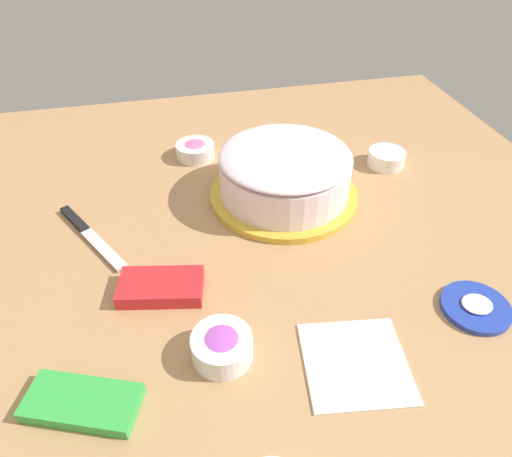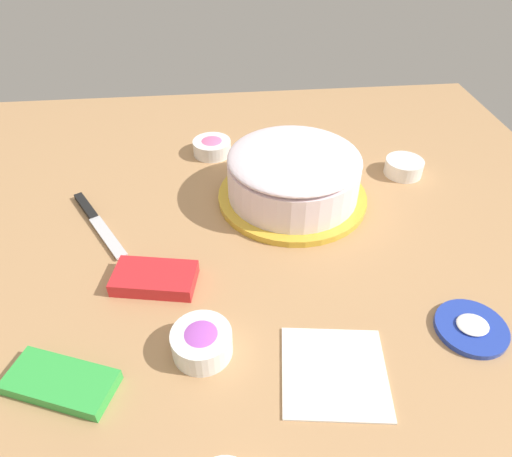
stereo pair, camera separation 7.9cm
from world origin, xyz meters
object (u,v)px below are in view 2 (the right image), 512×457
at_px(frosting_tub_lid, 471,328).
at_px(candy_box_lower, 61,382).
at_px(sprinkle_bowl_rainbow, 202,341).
at_px(candy_box_upper, 155,278).
at_px(sprinkle_bowl_pink, 212,146).
at_px(paper_napkin, 334,371).
at_px(sprinkle_bowl_orange, 404,166).
at_px(spreading_knife, 94,218).
at_px(frosted_cake, 293,177).

xyz_separation_m(frosting_tub_lid, candy_box_lower, (0.61, 0.04, 0.00)).
relative_size(sprinkle_bowl_rainbow, candy_box_upper, 0.65).
bearing_deg(sprinkle_bowl_pink, frosting_tub_lid, 123.80).
xyz_separation_m(candy_box_upper, paper_napkin, (-0.27, 0.20, -0.01)).
bearing_deg(frosting_tub_lid, sprinkle_bowl_pink, -56.20).
xyz_separation_m(sprinkle_bowl_orange, paper_napkin, (0.28, 0.50, -0.02)).
xyz_separation_m(frosting_tub_lid, spreading_knife, (0.63, -0.34, -0.00)).
relative_size(frosted_cake, sprinkle_bowl_orange, 3.68).
distance_m(frosted_cake, sprinkle_bowl_pink, 0.27).
bearing_deg(spreading_knife, candy_box_lower, 92.61).
distance_m(frosting_tub_lid, sprinkle_bowl_pink, 0.70).
relative_size(spreading_knife, sprinkle_bowl_rainbow, 2.37).
bearing_deg(sprinkle_bowl_pink, candy_box_lower, 69.76).
distance_m(candy_box_lower, candy_box_upper, 0.22).
bearing_deg(paper_napkin, candy_box_lower, -2.55).
relative_size(spreading_knife, paper_napkin, 1.43).
distance_m(frosted_cake, sprinkle_bowl_orange, 0.28).
distance_m(frosted_cake, frosting_tub_lid, 0.44).
xyz_separation_m(frosted_cake, candy_box_lower, (0.39, 0.41, -0.05)).
height_order(candy_box_lower, paper_napkin, candy_box_lower).
bearing_deg(frosting_tub_lid, spreading_knife, -28.18).
height_order(frosted_cake, sprinkle_bowl_rainbow, frosted_cake).
relative_size(sprinkle_bowl_pink, candy_box_upper, 0.66).
xyz_separation_m(sprinkle_bowl_rainbow, sprinkle_bowl_pink, (-0.03, -0.58, -0.00)).
distance_m(frosted_cake, paper_napkin, 0.43).
relative_size(sprinkle_bowl_rainbow, sprinkle_bowl_orange, 1.05).
xyz_separation_m(frosted_cake, candy_box_upper, (0.28, 0.22, -0.04)).
distance_m(frosted_cake, spreading_knife, 0.41).
xyz_separation_m(frosted_cake, spreading_knife, (0.41, 0.03, -0.05)).
bearing_deg(paper_napkin, sprinkle_bowl_pink, -75.99).
bearing_deg(frosted_cake, frosting_tub_lid, 120.85).
bearing_deg(candy_box_upper, spreading_knife, -43.53).
bearing_deg(sprinkle_bowl_rainbow, sprinkle_bowl_orange, -136.48).
bearing_deg(candy_box_lower, sprinkle_bowl_orange, -122.73).
height_order(sprinkle_bowl_pink, candy_box_upper, sprinkle_bowl_pink).
bearing_deg(sprinkle_bowl_pink, sprinkle_bowl_orange, 162.85).
bearing_deg(frosted_cake, candy_box_upper, 38.95).
height_order(frosting_tub_lid, candy_box_upper, candy_box_upper).
bearing_deg(frosted_cake, sprinkle_bowl_orange, -165.05).
bearing_deg(spreading_knife, sprinkle_bowl_orange, -171.09).
bearing_deg(sprinkle_bowl_rainbow, candy_box_lower, 11.19).
bearing_deg(candy_box_upper, sprinkle_bowl_pink, -93.38).
xyz_separation_m(spreading_knife, sprinkle_bowl_pink, (-0.24, -0.24, 0.01)).
bearing_deg(sprinkle_bowl_rainbow, sprinkle_bowl_pink, -92.99).
distance_m(frosting_tub_lid, sprinkle_bowl_orange, 0.45).
relative_size(frosting_tub_lid, sprinkle_bowl_orange, 1.30).
height_order(sprinkle_bowl_rainbow, sprinkle_bowl_orange, sprinkle_bowl_rainbow).
height_order(frosting_tub_lid, paper_napkin, frosting_tub_lid).
bearing_deg(candy_box_upper, paper_napkin, 153.78).
relative_size(sprinkle_bowl_orange, candy_box_lower, 0.57).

